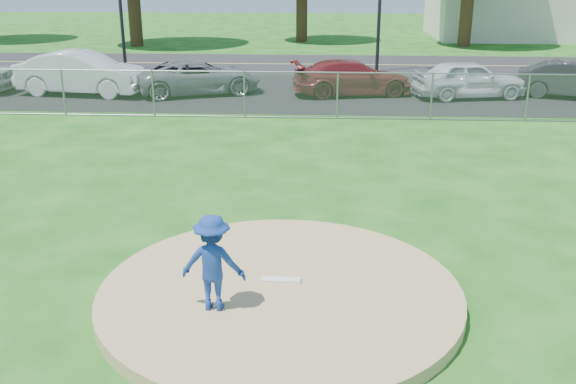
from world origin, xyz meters
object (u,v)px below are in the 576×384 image
traffic_cone (151,86)px  commercial_building (553,4)px  parked_car_pearl (469,79)px  parked_car_charcoal (575,80)px  pitcher (213,263)px  parked_car_darkred (352,78)px  parked_car_gray (199,77)px  parked_car_white (82,73)px

traffic_cone → commercial_building: bearing=45.2°
traffic_cone → parked_car_pearl: bearing=-0.2°
parked_car_charcoal → pitcher: bearing=166.1°
pitcher → parked_car_darkred: 16.88m
commercial_building → parked_car_gray: size_ratio=3.48×
pitcher → parked_car_darkred: (2.50, 16.69, -0.22)m
parked_car_white → parked_car_charcoal: parked_car_white is taller
pitcher → parked_car_gray: bearing=-74.6°
parked_car_darkred → traffic_cone: bearing=80.1°
parked_car_charcoal → traffic_cone: bearing=109.7°
commercial_building → parked_car_darkred: (-14.37, -21.95, -1.49)m
pitcher → traffic_cone: bearing=-68.5°
commercial_building → parked_car_darkred: bearing=-123.2°
parked_car_charcoal → parked_car_pearl: bearing=112.0°
parked_car_darkred → parked_car_pearl: bearing=-106.2°
commercial_building → parked_car_darkred: size_ratio=3.60×
parked_car_gray → parked_car_darkred: parked_car_darkred is taller
traffic_cone → parked_car_charcoal: (15.98, 0.16, 0.35)m
parked_car_white → parked_car_darkred: 10.31m
parked_car_pearl → commercial_building: bearing=-35.0°
parked_car_charcoal → parked_car_darkred: bearing=108.3°
traffic_cone → parked_car_charcoal: parked_car_charcoal is taller
parked_car_gray → parked_car_darkred: size_ratio=1.03×
parked_car_charcoal → parked_car_gray: bearing=109.1°
traffic_cone → parked_car_charcoal: bearing=0.6°
commercial_building → parked_car_pearl: size_ratio=3.98×
parked_car_white → parked_car_gray: size_ratio=1.05×
commercial_building → traffic_cone: bearing=-134.8°
commercial_building → parked_car_white: commercial_building is taller
parked_car_gray → parked_car_pearl: bearing=-112.6°
parked_car_darkred → parked_car_pearl: parked_car_pearl is taller
commercial_building → parked_car_charcoal: commercial_building is taller
commercial_building → parked_car_white: size_ratio=3.31×
parked_car_darkred → parked_car_pearl: (4.33, -0.32, 0.04)m
parked_car_gray → parked_car_darkred: (5.89, 0.12, 0.01)m
parked_car_darkred → parked_car_charcoal: 8.26m
parked_car_white → parked_car_pearl: size_ratio=1.20×
parked_car_gray → parked_car_charcoal: parked_car_charcoal is taller
parked_car_white → parked_car_pearl: parked_car_white is taller
pitcher → parked_car_charcoal: size_ratio=0.34×
traffic_cone → parked_car_white: parked_car_white is taller
traffic_cone → parked_car_white: bearing=-175.0°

